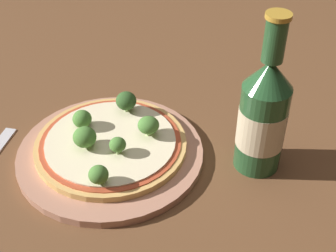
% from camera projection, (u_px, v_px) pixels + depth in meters
% --- Properties ---
extents(ground_plane, '(3.00, 3.00, 0.00)m').
position_uv_depth(ground_plane, '(104.00, 152.00, 0.71)').
color(ground_plane, brown).
extents(plate, '(0.28, 0.28, 0.01)m').
position_uv_depth(plate, '(111.00, 153.00, 0.70)').
color(plate, tan).
rests_on(plate, ground_plane).
extents(pizza, '(0.23, 0.23, 0.01)m').
position_uv_depth(pizza, '(110.00, 145.00, 0.69)').
color(pizza, tan).
rests_on(pizza, plate).
extents(broccoli_floret_0, '(0.03, 0.03, 0.03)m').
position_uv_depth(broccoli_floret_0, '(148.00, 125.00, 0.69)').
color(broccoli_floret_0, '#89A866').
rests_on(broccoli_floret_0, pizza).
extents(broccoli_floret_1, '(0.03, 0.03, 0.03)m').
position_uv_depth(broccoli_floret_1, '(126.00, 101.00, 0.73)').
color(broccoli_floret_1, '#89A866').
rests_on(broccoli_floret_1, pizza).
extents(broccoli_floret_2, '(0.03, 0.03, 0.03)m').
position_uv_depth(broccoli_floret_2, '(85.00, 137.00, 0.67)').
color(broccoli_floret_2, '#89A866').
rests_on(broccoli_floret_2, pizza).
extents(broccoli_floret_3, '(0.02, 0.02, 0.03)m').
position_uv_depth(broccoli_floret_3, '(118.00, 145.00, 0.66)').
color(broccoli_floret_3, '#89A866').
rests_on(broccoli_floret_3, pizza).
extents(broccoli_floret_4, '(0.03, 0.03, 0.03)m').
position_uv_depth(broccoli_floret_4, '(82.00, 119.00, 0.70)').
color(broccoli_floret_4, '#89A866').
rests_on(broccoli_floret_4, pizza).
extents(broccoli_floret_5, '(0.03, 0.03, 0.03)m').
position_uv_depth(broccoli_floret_5, '(99.00, 175.00, 0.61)').
color(broccoli_floret_5, '#89A866').
rests_on(broccoli_floret_5, pizza).
extents(beer_bottle, '(0.07, 0.07, 0.24)m').
position_uv_depth(beer_bottle, '(263.00, 115.00, 0.63)').
color(beer_bottle, '#234C28').
rests_on(beer_bottle, ground_plane).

